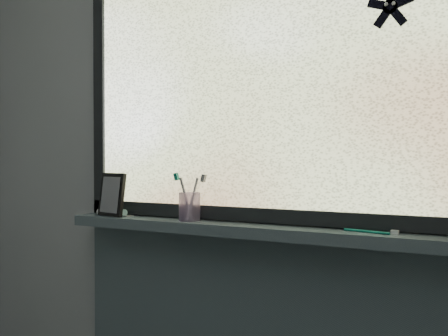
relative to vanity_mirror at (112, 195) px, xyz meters
name	(u,v)px	position (x,y,z in m)	size (l,w,h in m)	color
wall_back	(274,159)	(0.66, 0.09, 0.14)	(3.00, 0.01, 2.50)	#9EA3A8
windowsill	(266,232)	(0.66, 0.02, -0.11)	(1.62, 0.14, 0.04)	#485860
window_pane	(272,79)	(0.66, 0.07, 0.42)	(1.50, 0.01, 1.00)	silver
frame_bottom	(271,216)	(0.66, 0.07, -0.06)	(1.60, 0.03, 0.05)	black
frame_left	(100,92)	(-0.12, 0.07, 0.42)	(0.05, 0.03, 1.10)	black
starfish_sticker	(390,7)	(1.06, 0.06, 0.61)	(0.15, 0.02, 0.15)	black
vanity_mirror	(112,195)	(0.00, 0.00, 0.00)	(0.14, 0.07, 0.17)	black
toothpaste_tube	(114,211)	(0.00, 0.02, -0.07)	(0.20, 0.04, 0.04)	white
toothbrush_cup	(190,207)	(0.35, 0.02, -0.03)	(0.08, 0.08, 0.10)	#BA9CCF
toothbrush_lying	(366,231)	(1.00, 0.01, -0.08)	(0.18, 0.02, 0.01)	#0D7B67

